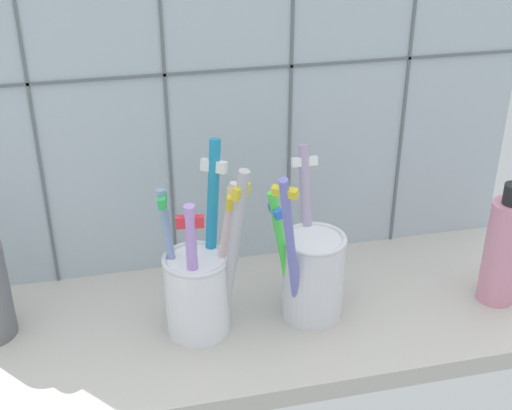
# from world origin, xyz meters

# --- Properties ---
(counter_slab) EXTENTS (0.64, 0.22, 0.02)m
(counter_slab) POSITION_xyz_m (0.00, 0.00, 0.01)
(counter_slab) COLOR #BCB7AD
(counter_slab) RESTS_ON ground
(tile_wall_back) EXTENTS (0.64, 0.02, 0.45)m
(tile_wall_back) POSITION_xyz_m (0.00, 0.12, 0.23)
(tile_wall_back) COLOR #B2C1CC
(tile_wall_back) RESTS_ON ground
(toothbrush_cup_left) EXTENTS (0.08, 0.07, 0.18)m
(toothbrush_cup_left) POSITION_xyz_m (-0.05, -0.01, 0.07)
(toothbrush_cup_left) COLOR white
(toothbrush_cup_left) RESTS_ON counter_slab
(toothbrush_cup_right) EXTENTS (0.09, 0.11, 0.18)m
(toothbrush_cup_right) POSITION_xyz_m (0.06, -0.01, 0.07)
(toothbrush_cup_right) COLOR silver
(toothbrush_cup_right) RESTS_ON counter_slab
(soap_bottle) EXTENTS (0.04, 0.04, 0.13)m
(soap_bottle) POSITION_xyz_m (0.25, -0.03, 0.08)
(soap_bottle) COLOR pink
(soap_bottle) RESTS_ON counter_slab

